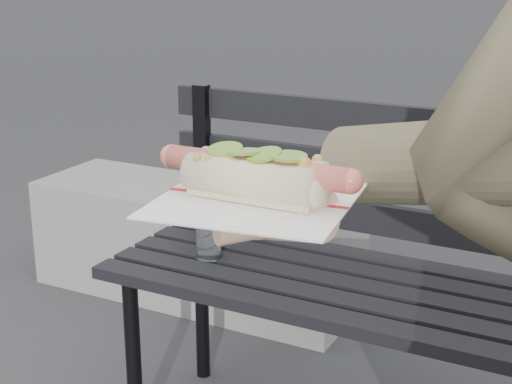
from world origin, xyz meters
TOP-DOWN VIEW (x-y plane):
  - park_bench at (-0.07, 1.01)m, footprint 1.50×0.44m
  - concrete_block at (-1.06, 1.60)m, footprint 1.20×0.40m
  - held_hotdog at (0.24, 0.06)m, footprint 0.64×0.31m

SIDE VIEW (x-z plane):
  - concrete_block at x=-1.06m, z-range 0.00..0.40m
  - park_bench at x=-0.07m, z-range 0.08..0.96m
  - held_hotdog at x=0.24m, z-range 0.94..1.13m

